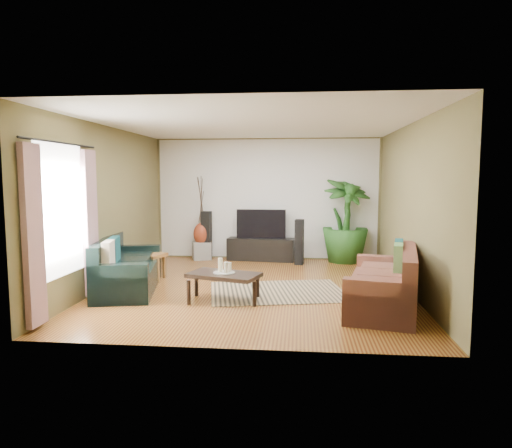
# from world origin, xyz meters

# --- Properties ---
(floor) EXTENTS (5.50, 5.50, 0.00)m
(floor) POSITION_xyz_m (0.00, 0.00, 0.00)
(floor) COLOR #966226
(floor) RESTS_ON ground
(ceiling) EXTENTS (5.50, 5.50, 0.00)m
(ceiling) POSITION_xyz_m (0.00, 0.00, 2.70)
(ceiling) COLOR white
(ceiling) RESTS_ON ground
(wall_back) EXTENTS (5.00, 0.00, 5.00)m
(wall_back) POSITION_xyz_m (0.00, 2.75, 1.35)
(wall_back) COLOR brown
(wall_back) RESTS_ON ground
(wall_front) EXTENTS (5.00, 0.00, 5.00)m
(wall_front) POSITION_xyz_m (0.00, -2.75, 1.35)
(wall_front) COLOR brown
(wall_front) RESTS_ON ground
(wall_left) EXTENTS (0.00, 5.50, 5.50)m
(wall_left) POSITION_xyz_m (-2.50, 0.00, 1.35)
(wall_left) COLOR brown
(wall_left) RESTS_ON ground
(wall_right) EXTENTS (0.00, 5.50, 5.50)m
(wall_right) POSITION_xyz_m (2.50, 0.00, 1.35)
(wall_right) COLOR brown
(wall_right) RESTS_ON ground
(backwall_panel) EXTENTS (4.90, 0.00, 4.90)m
(backwall_panel) POSITION_xyz_m (0.00, 2.74, 1.35)
(backwall_panel) COLOR white
(backwall_panel) RESTS_ON ground
(window_pane) EXTENTS (0.00, 1.80, 1.80)m
(window_pane) POSITION_xyz_m (-2.48, -1.60, 1.40)
(window_pane) COLOR white
(window_pane) RESTS_ON ground
(curtain_near) EXTENTS (0.08, 0.35, 2.20)m
(curtain_near) POSITION_xyz_m (-2.43, -2.35, 1.15)
(curtain_near) COLOR gray
(curtain_near) RESTS_ON ground
(curtain_far) EXTENTS (0.08, 0.35, 2.20)m
(curtain_far) POSITION_xyz_m (-2.43, -0.85, 1.15)
(curtain_far) COLOR gray
(curtain_far) RESTS_ON ground
(curtain_rod) EXTENTS (0.03, 1.90, 0.03)m
(curtain_rod) POSITION_xyz_m (-2.43, -1.60, 2.30)
(curtain_rod) COLOR black
(curtain_rod) RESTS_ON ground
(sofa_left) EXTENTS (1.25, 2.12, 0.85)m
(sofa_left) POSITION_xyz_m (-2.04, -0.35, 0.42)
(sofa_left) COLOR black
(sofa_left) RESTS_ON floor
(sofa_right) EXTENTS (1.28, 2.09, 0.85)m
(sofa_right) POSITION_xyz_m (1.91, -1.04, 0.42)
(sofa_right) COLOR brown
(sofa_right) RESTS_ON floor
(area_rug) EXTENTS (2.39, 1.90, 0.01)m
(area_rug) POSITION_xyz_m (0.40, -0.27, 0.01)
(area_rug) COLOR tan
(area_rug) RESTS_ON floor
(coffee_table) EXTENTS (1.16, 0.85, 0.42)m
(coffee_table) POSITION_xyz_m (-0.37, -0.88, 0.21)
(coffee_table) COLOR black
(coffee_table) RESTS_ON floor
(candle_tray) EXTENTS (0.32, 0.32, 0.01)m
(candle_tray) POSITION_xyz_m (-0.37, -0.88, 0.43)
(candle_tray) COLOR gray
(candle_tray) RESTS_ON coffee_table
(candle_tall) EXTENTS (0.07, 0.07, 0.21)m
(candle_tall) POSITION_xyz_m (-0.43, -0.85, 0.54)
(candle_tall) COLOR beige
(candle_tall) RESTS_ON candle_tray
(candle_mid) EXTENTS (0.07, 0.07, 0.16)m
(candle_mid) POSITION_xyz_m (-0.33, -0.92, 0.52)
(candle_mid) COLOR beige
(candle_mid) RESTS_ON candle_tray
(candle_short) EXTENTS (0.07, 0.07, 0.13)m
(candle_short) POSITION_xyz_m (-0.30, -0.82, 0.50)
(candle_short) COLOR beige
(candle_short) RESTS_ON candle_tray
(tv_stand) EXTENTS (1.51, 0.59, 0.49)m
(tv_stand) POSITION_xyz_m (-0.11, 2.50, 0.25)
(tv_stand) COLOR black
(tv_stand) RESTS_ON floor
(television) EXTENTS (1.08, 0.06, 0.64)m
(television) POSITION_xyz_m (-0.11, 2.50, 0.81)
(television) COLOR black
(television) RESTS_ON tv_stand
(speaker_left) EXTENTS (0.22, 0.24, 1.08)m
(speaker_left) POSITION_xyz_m (-1.34, 2.50, 0.54)
(speaker_left) COLOR black
(speaker_left) RESTS_ON floor
(speaker_right) EXTENTS (0.20, 0.22, 0.96)m
(speaker_right) POSITION_xyz_m (0.73, 2.09, 0.48)
(speaker_right) COLOR black
(speaker_right) RESTS_ON floor
(potted_plant) EXTENTS (1.36, 1.36, 1.83)m
(potted_plant) POSITION_xyz_m (1.72, 2.50, 0.91)
(potted_plant) COLOR #21501A
(potted_plant) RESTS_ON floor
(plant_pot) EXTENTS (0.34, 0.34, 0.26)m
(plant_pot) POSITION_xyz_m (1.72, 2.50, 0.13)
(plant_pot) COLOR black
(plant_pot) RESTS_ON floor
(pedestal) EXTENTS (0.50, 0.50, 0.39)m
(pedestal) POSITION_xyz_m (-1.45, 2.50, 0.20)
(pedestal) COLOR #999997
(pedestal) RESTS_ON floor
(vase) EXTENTS (0.36, 0.36, 0.50)m
(vase) POSITION_xyz_m (-1.45, 2.50, 0.57)
(vase) COLOR maroon
(vase) RESTS_ON pedestal
(side_table) EXTENTS (0.57, 0.57, 0.48)m
(side_table) POSITION_xyz_m (-1.91, 0.37, 0.24)
(side_table) COLOR #956130
(side_table) RESTS_ON floor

